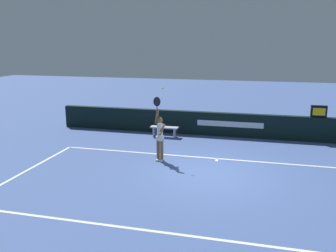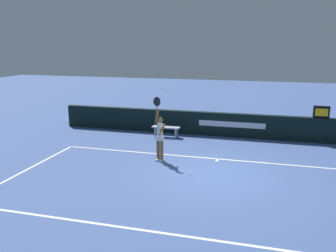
{
  "view_description": "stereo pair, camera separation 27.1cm",
  "coord_description": "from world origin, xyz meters",
  "px_view_note": "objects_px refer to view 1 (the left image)",
  "views": [
    {
      "loc": [
        1.39,
        -11.32,
        4.24
      ],
      "look_at": [
        -1.75,
        0.99,
        1.28
      ],
      "focal_mm": 38.7,
      "sensor_mm": 36.0,
      "label": 1
    },
    {
      "loc": [
        1.65,
        -11.25,
        4.24
      ],
      "look_at": [
        -1.75,
        0.99,
        1.28
      ],
      "focal_mm": 38.7,
      "sensor_mm": 36.0,
      "label": 2
    }
  ],
  "objects_px": {
    "speed_display": "(319,111)",
    "tennis_player": "(160,135)",
    "tennis_ball": "(163,88)",
    "courtside_bench_near": "(164,129)"
  },
  "relations": [
    {
      "from": "tennis_ball",
      "to": "speed_display",
      "type": "bearing_deg",
      "value": 35.33
    },
    {
      "from": "tennis_ball",
      "to": "courtside_bench_near",
      "type": "relative_size",
      "value": 0.05
    },
    {
      "from": "courtside_bench_near",
      "to": "tennis_player",
      "type": "bearing_deg",
      "value": -77.94
    },
    {
      "from": "tennis_player",
      "to": "tennis_ball",
      "type": "distance_m",
      "value": 1.7
    },
    {
      "from": "tennis_ball",
      "to": "courtside_bench_near",
      "type": "distance_m",
      "value": 4.09
    },
    {
      "from": "tennis_player",
      "to": "courtside_bench_near",
      "type": "height_order",
      "value": "tennis_player"
    },
    {
      "from": "speed_display",
      "to": "tennis_player",
      "type": "distance_m",
      "value": 7.26
    },
    {
      "from": "tennis_player",
      "to": "courtside_bench_near",
      "type": "bearing_deg",
      "value": 102.06
    },
    {
      "from": "speed_display",
      "to": "courtside_bench_near",
      "type": "xyz_separation_m",
      "value": [
        -6.63,
        -0.85,
        -0.99
      ]
    },
    {
      "from": "tennis_ball",
      "to": "tennis_player",
      "type": "bearing_deg",
      "value": -142.08
    }
  ]
}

